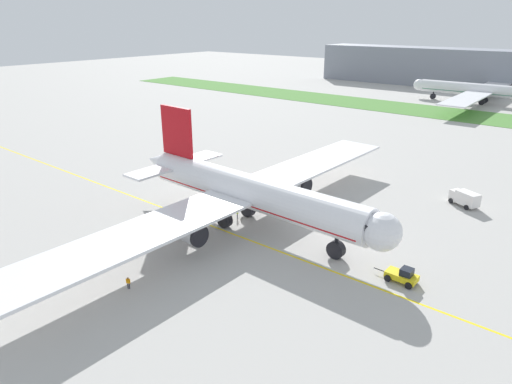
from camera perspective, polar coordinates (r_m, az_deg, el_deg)
The scene contains 10 objects.
ground_plane at distance 73.17m, azimuth -3.70°, elevation -4.16°, with size 600.00×600.00×0.00m, color #ADAAA5.
apron_taxi_line at distance 71.95m, azimuth -4.71°, elevation -4.64°, with size 280.00×0.36×0.01m, color yellow.
grass_median_strip at distance 174.34m, azimuth 23.57°, elevation 9.04°, with size 320.00×24.00×0.10m, color #4C8438.
airliner_foreground at distance 70.45m, azimuth -0.99°, elevation 0.03°, with size 50.01×78.66×17.21m.
pushback_tug at distance 60.47m, azimuth 18.04°, elevation -10.01°, with size 5.72×2.39×2.11m.
ground_crew_wingwalker_port at distance 74.99m, azimuth -2.38°, elevation -2.61°, with size 0.50×0.49×1.71m.
ground_crew_marshaller_front at distance 58.42m, azimuth -15.86°, elevation -10.87°, with size 0.52×0.41×1.64m.
service_truck_fuel_bowser at distance 87.96m, azimuth 24.88°, elevation -0.67°, with size 5.58×4.21×2.73m.
parked_airliner_far_left at distance 200.48m, azimuth 26.29°, elevation 11.49°, with size 50.66×81.04×15.31m.
terminal_building at distance 246.33m, azimuth 23.40°, elevation 14.22°, with size 130.01×20.00×18.00m, color gray.
Camera 1 is at (45.19, -48.44, 31.06)m, focal length 31.63 mm.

